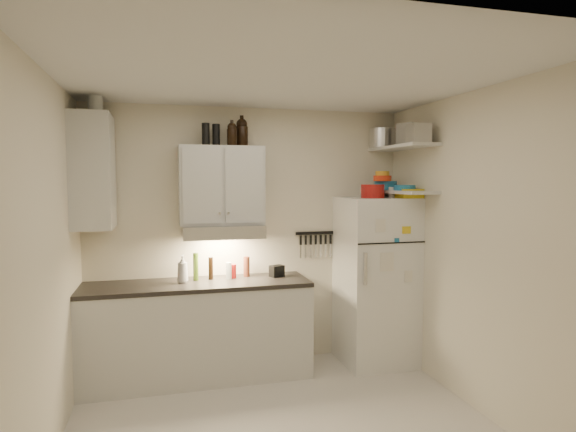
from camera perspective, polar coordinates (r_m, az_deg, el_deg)
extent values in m
cube|color=silver|center=(3.50, -0.19, 16.39)|extent=(3.20, 3.00, 0.02)
cube|color=beige|center=(4.93, -4.63, -2.45)|extent=(3.20, 0.02, 2.60)
cube|color=beige|center=(3.44, -27.23, -5.80)|extent=(0.02, 3.00, 2.60)
cube|color=beige|center=(4.18, 21.77, -3.95)|extent=(0.02, 3.00, 2.60)
cube|color=silver|center=(4.75, -10.61, -13.41)|extent=(2.10, 0.60, 0.88)
cube|color=black|center=(4.63, -10.69, -7.98)|extent=(2.10, 0.62, 0.04)
cube|color=silver|center=(4.68, -7.91, 3.61)|extent=(0.80, 0.33, 0.75)
cube|color=silver|center=(4.55, -22.10, 4.90)|extent=(0.33, 0.55, 1.00)
cube|color=silver|center=(4.64, -7.76, -1.77)|extent=(0.76, 0.46, 0.12)
cube|color=white|center=(5.05, 10.35, -7.52)|extent=(0.70, 0.68, 1.70)
cube|color=silver|center=(4.93, 13.36, 7.92)|extent=(0.30, 0.95, 0.03)
cube|color=silver|center=(4.92, 13.27, 2.81)|extent=(0.30, 0.95, 0.03)
cube|color=black|center=(5.08, 3.22, -2.03)|extent=(0.42, 0.02, 0.03)
cylinder|color=#A21512|center=(4.83, 10.01, 2.91)|extent=(0.30, 0.30, 0.13)
cube|color=yellow|center=(4.88, 14.01, 2.61)|extent=(0.23, 0.28, 0.09)
cylinder|color=silver|center=(4.91, 12.21, 2.74)|extent=(0.09, 0.09, 0.11)
cylinder|color=silver|center=(5.22, 11.12, 9.02)|extent=(0.34, 0.34, 0.20)
cube|color=#AAAAAD|center=(4.89, 14.31, 9.35)|extent=(0.27, 0.26, 0.21)
cube|color=#AAAAAD|center=(4.62, 15.22, 9.43)|extent=(0.18, 0.18, 0.18)
cylinder|color=#1C6A9D|center=(5.10, 11.48, 3.56)|extent=(0.23, 0.23, 0.09)
cylinder|color=red|center=(5.03, 11.12, 4.40)|extent=(0.18, 0.18, 0.06)
cylinder|color=gold|center=(5.03, 11.13, 4.98)|extent=(0.14, 0.14, 0.05)
cylinder|color=#1C6A9D|center=(4.86, 13.65, 3.27)|extent=(0.25, 0.25, 0.05)
cylinder|color=black|center=(4.72, -8.52, 9.45)|extent=(0.09, 0.09, 0.21)
cylinder|color=black|center=(4.68, -9.72, 9.50)|extent=(0.09, 0.09, 0.21)
cylinder|color=silver|center=(4.57, -21.87, 12.24)|extent=(0.15, 0.15, 0.16)
imported|color=silver|center=(4.60, -12.39, -5.95)|extent=(0.14, 0.14, 0.29)
cylinder|color=brown|center=(4.82, -4.94, -5.99)|extent=(0.07, 0.07, 0.20)
cylinder|color=#3D5A16|center=(4.69, -10.88, -5.92)|extent=(0.06, 0.06, 0.26)
cylinder|color=black|center=(4.71, -9.14, -6.14)|extent=(0.05, 0.05, 0.22)
cylinder|color=silver|center=(4.71, -7.03, -6.46)|extent=(0.06, 0.06, 0.16)
cylinder|color=#A21512|center=(4.75, -6.56, -6.52)|extent=(0.08, 0.08, 0.14)
cube|color=black|center=(4.80, -1.34, -6.54)|extent=(0.16, 0.14, 0.11)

